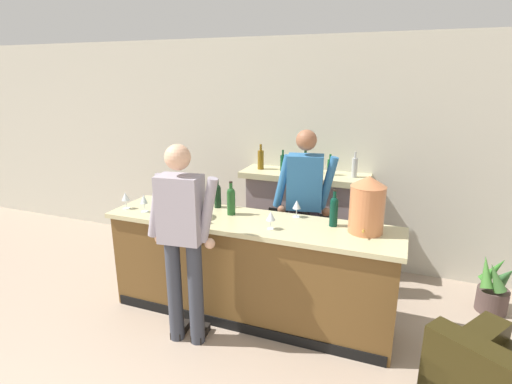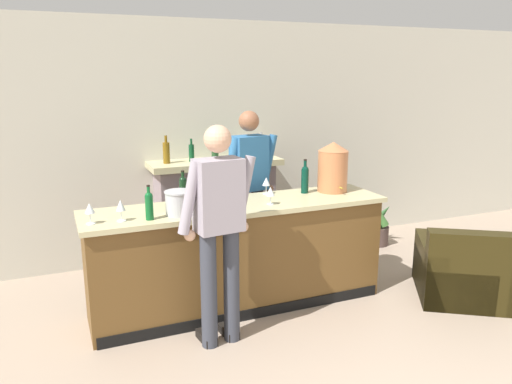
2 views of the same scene
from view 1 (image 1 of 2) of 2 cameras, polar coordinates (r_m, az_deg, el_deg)
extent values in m
cube|color=beige|center=(5.00, 7.58, 5.51)|extent=(12.00, 0.07, 2.75)
cube|color=brown|center=(3.94, -0.92, -11.20)|extent=(2.72, 0.60, 0.96)
cube|color=#C2B988|center=(3.74, -0.96, -4.38)|extent=(2.79, 0.67, 0.04)
cube|color=black|center=(3.92, -2.68, -18.71)|extent=(2.66, 0.01, 0.10)
cube|color=gray|center=(4.97, 6.78, -4.29)|extent=(1.35, 0.44, 1.12)
cube|color=black|center=(4.81, 6.02, -6.78)|extent=(0.74, 0.02, 0.72)
cube|color=#C2B988|center=(4.78, 6.95, 2.32)|extent=(1.51, 0.52, 0.07)
cylinder|color=brown|center=(4.91, 0.68, 4.61)|extent=(0.08, 0.08, 0.23)
cylinder|color=brown|center=(4.88, 0.68, 6.38)|extent=(0.03, 0.03, 0.08)
cylinder|color=#0F4122|center=(4.82, 3.84, 4.14)|extent=(0.06, 0.06, 0.19)
cylinder|color=#0F4122|center=(4.79, 3.86, 5.65)|extent=(0.02, 0.02, 0.06)
cylinder|color=#204224|center=(4.74, 7.02, 4.04)|extent=(0.08, 0.08, 0.22)
cylinder|color=#204224|center=(4.71, 7.09, 5.81)|extent=(0.03, 0.03, 0.07)
cylinder|color=#125524|center=(4.69, 10.51, 3.49)|extent=(0.06, 0.06, 0.18)
cylinder|color=#125524|center=(4.66, 10.58, 4.95)|extent=(0.02, 0.02, 0.06)
cylinder|color=#ABADAF|center=(4.64, 13.89, 3.38)|extent=(0.06, 0.06, 0.22)
cylinder|color=#ABADAF|center=(4.61, 14.02, 5.14)|extent=(0.03, 0.03, 0.07)
cube|color=black|center=(3.47, 27.63, -21.61)|extent=(0.65, 0.85, 0.54)
cylinder|color=#4F3D38|center=(4.81, 30.63, -13.13)|extent=(0.29, 0.29, 0.24)
cylinder|color=#332319|center=(4.76, 30.82, -11.96)|extent=(0.26, 0.26, 0.02)
cone|color=#3B6D3A|center=(4.72, 32.16, -10.11)|extent=(0.19, 0.31, 0.31)
cone|color=#357728|center=(4.76, 30.86, -9.57)|extent=(0.28, 0.15, 0.32)
cone|color=#40792E|center=(4.64, 30.03, -9.88)|extent=(0.16, 0.28, 0.34)
cone|color=#417434|center=(4.60, 31.07, -10.42)|extent=(0.24, 0.17, 0.31)
cylinder|color=#363944|center=(3.61, -8.60, -14.16)|extent=(0.13, 0.13, 0.96)
cube|color=black|center=(3.90, -7.88, -19.31)|extent=(0.13, 0.25, 0.07)
cylinder|color=#363944|center=(3.68, -11.55, -13.63)|extent=(0.13, 0.13, 0.96)
cube|color=black|center=(3.97, -10.70, -18.74)|extent=(0.13, 0.25, 0.07)
cube|color=#9C93A0|center=(3.33, -10.74, -2.44)|extent=(0.38, 0.26, 0.57)
cylinder|color=#9C93A0|center=(3.26, -6.92, -2.62)|extent=(0.20, 0.08, 0.57)
sphere|color=#E0A986|center=(3.38, -6.62, -7.32)|extent=(0.09, 0.09, 0.09)
cylinder|color=#9C93A0|center=(3.45, -14.06, -1.93)|extent=(0.20, 0.08, 0.57)
sphere|color=#E0A986|center=(3.57, -13.58, -6.42)|extent=(0.09, 0.09, 0.09)
sphere|color=#E0A986|center=(3.22, -11.14, 4.90)|extent=(0.21, 0.21, 0.21)
cylinder|color=#383248|center=(4.39, 5.35, -8.23)|extent=(0.13, 0.13, 0.96)
cube|color=black|center=(4.53, 5.11, -13.75)|extent=(0.14, 0.25, 0.07)
cylinder|color=#383248|center=(4.38, 7.98, -8.39)|extent=(0.13, 0.13, 0.96)
cube|color=black|center=(4.52, 7.71, -13.92)|extent=(0.14, 0.25, 0.07)
cube|color=teal|center=(4.12, 7.01, 1.41)|extent=(0.39, 0.28, 0.57)
cylinder|color=teal|center=(4.12, 3.80, 1.54)|extent=(0.20, 0.08, 0.57)
sphere|color=#965E41|center=(4.19, 3.69, -2.50)|extent=(0.09, 0.09, 0.09)
cylinder|color=teal|center=(4.09, 10.20, 1.22)|extent=(0.20, 0.08, 0.57)
sphere|color=#965E41|center=(4.16, 9.99, -2.84)|extent=(0.09, 0.09, 0.09)
sphere|color=#965E41|center=(4.03, 7.22, 7.37)|extent=(0.21, 0.21, 0.21)
cylinder|color=#C17347|center=(3.52, 15.54, -2.42)|extent=(0.30, 0.30, 0.41)
cone|color=#C17347|center=(3.45, 15.85, 1.51)|extent=(0.30, 0.30, 0.09)
cylinder|color=#B29333|center=(3.40, 15.07, -5.42)|extent=(0.02, 0.04, 0.02)
cylinder|color=silver|center=(3.83, -9.86, -2.26)|extent=(0.23, 0.23, 0.19)
cylinder|color=silver|center=(3.80, -9.94, -0.81)|extent=(0.24, 0.24, 0.01)
cylinder|color=#073325|center=(3.62, 11.04, -3.03)|extent=(0.07, 0.07, 0.23)
sphere|color=#073325|center=(3.59, 11.14, -1.27)|extent=(0.07, 0.07, 0.07)
cylinder|color=#073325|center=(3.57, 11.18, -0.57)|extent=(0.03, 0.03, 0.09)
cylinder|color=black|center=(3.56, 11.22, 0.22)|extent=(0.03, 0.03, 0.01)
cylinder|color=#205323|center=(3.86, -3.57, -1.60)|extent=(0.08, 0.08, 0.23)
sphere|color=#205323|center=(3.82, -3.60, 0.03)|extent=(0.08, 0.08, 0.08)
cylinder|color=#205323|center=(3.81, -3.61, 0.67)|extent=(0.03, 0.03, 0.09)
cylinder|color=black|center=(3.80, -3.63, 1.41)|extent=(0.04, 0.04, 0.01)
cylinder|color=#105926|center=(3.92, -13.50, -1.97)|extent=(0.06, 0.06, 0.20)
sphere|color=#105926|center=(3.89, -13.60, -0.59)|extent=(0.06, 0.06, 0.06)
cylinder|color=#105926|center=(3.88, -13.64, -0.05)|extent=(0.03, 0.03, 0.08)
cylinder|color=black|center=(3.87, -13.68, 0.58)|extent=(0.03, 0.03, 0.01)
cylinder|color=black|center=(4.08, -5.50, -0.81)|extent=(0.07, 0.07, 0.21)
sphere|color=black|center=(4.05, -5.54, 0.58)|extent=(0.07, 0.07, 0.07)
cylinder|color=black|center=(4.04, -5.56, 1.13)|extent=(0.03, 0.03, 0.08)
cylinder|color=black|center=(4.03, -5.58, 1.76)|extent=(0.03, 0.03, 0.01)
cylinder|color=silver|center=(3.52, 2.12, -5.26)|extent=(0.06, 0.06, 0.01)
cylinder|color=silver|center=(3.51, 2.12, -4.63)|extent=(0.01, 0.01, 0.08)
cone|color=silver|center=(3.48, 2.14, -3.43)|extent=(0.08, 0.08, 0.08)
cylinder|color=silver|center=(4.26, -18.01, -2.23)|extent=(0.07, 0.07, 0.01)
cylinder|color=silver|center=(4.24, -18.06, -1.66)|extent=(0.01, 0.01, 0.08)
cone|color=silver|center=(4.22, -18.16, -0.60)|extent=(0.08, 0.08, 0.08)
cylinder|color=silver|center=(3.69, -8.17, -4.39)|extent=(0.06, 0.06, 0.01)
cylinder|color=silver|center=(3.68, -8.20, -3.75)|extent=(0.01, 0.01, 0.08)
cone|color=silver|center=(3.65, -8.25, -2.47)|extent=(0.08, 0.08, 0.09)
cylinder|color=silver|center=(3.83, 5.79, -3.54)|extent=(0.07, 0.07, 0.01)
cylinder|color=silver|center=(3.82, 5.80, -2.92)|extent=(0.01, 0.01, 0.08)
cone|color=silver|center=(3.79, 5.84, -1.77)|extent=(0.08, 0.08, 0.08)
cylinder|color=silver|center=(4.11, -15.58, -2.70)|extent=(0.07, 0.07, 0.01)
cylinder|color=silver|center=(4.09, -15.63, -2.12)|extent=(0.01, 0.01, 0.08)
cone|color=silver|center=(4.07, -15.72, -0.97)|extent=(0.07, 0.07, 0.09)
camera|label=2|loc=(2.99, -84.96, -1.36)|focal=35.00mm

